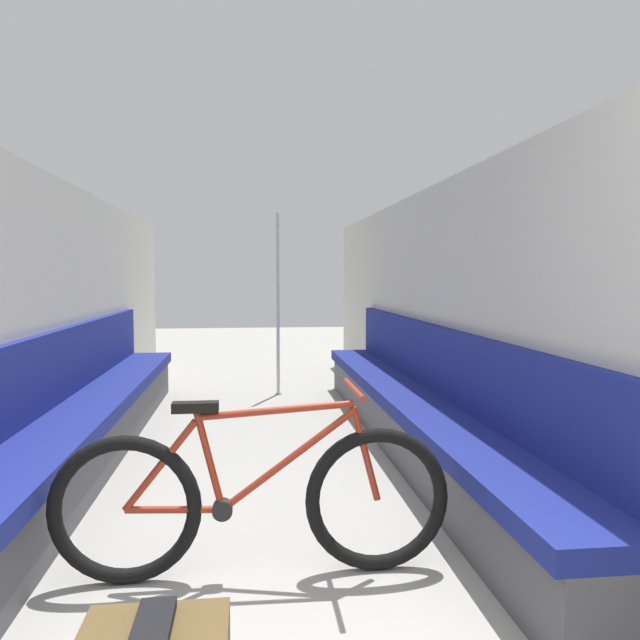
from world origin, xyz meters
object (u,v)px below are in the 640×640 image
Objects in this scene: bench_seat_row_right at (415,412)px; grab_pole_near at (278,307)px; bench_seat_row_left at (87,420)px; bicycle at (254,500)px.

bench_seat_row_right is 2.66× the size of grab_pole_near.
bench_seat_row_right is at bearing 0.00° from bench_seat_row_left.
bench_seat_row_right is 3.06× the size of bicycle.
grab_pole_near is (-0.92, 2.41, 0.68)m from bench_seat_row_right.
bench_seat_row_left and bench_seat_row_right have the same top height.
bench_seat_row_left is 2.19m from bicycle.
bench_seat_row_left is 2.41m from bench_seat_row_right.
bicycle is 0.87× the size of grab_pole_near.
bench_seat_row_right is 2.67m from grab_pole_near.
bicycle is at bearing -94.26° from grab_pole_near.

